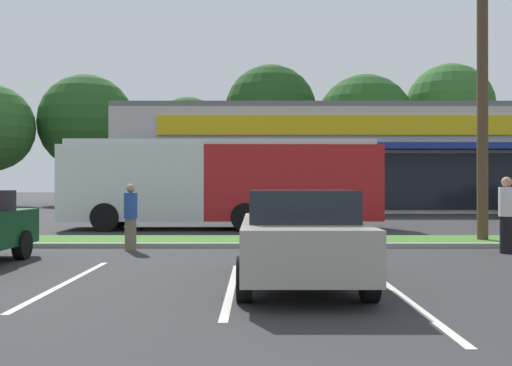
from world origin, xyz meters
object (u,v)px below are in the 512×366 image
car_3 (302,236)px  pedestrian_far (133,217)px  city_bus (224,181)px  pedestrian_mid (510,215)px  utility_pole (481,25)px

car_3 → pedestrian_far: (-3.82, 4.88, 0.04)m
city_bus → pedestrian_far: 7.31m
pedestrian_mid → car_3: bearing=-103.5°
pedestrian_mid → pedestrian_far: (-9.08, 0.57, -0.08)m
car_3 → pedestrian_far: size_ratio=2.68×
utility_pole → car_3: (-5.44, -6.54, -5.25)m
utility_pole → pedestrian_far: (-9.27, -1.65, -5.21)m
utility_pole → pedestrian_far: bearing=-169.9°
city_bus → car_3: bearing=98.8°
pedestrian_mid → utility_pole: bearing=122.3°
car_3 → pedestrian_mid: bearing=-50.6°
utility_pole → car_3: utility_pole is taller
car_3 → pedestrian_far: pedestrian_far is taller
utility_pole → pedestrian_mid: utility_pole is taller
city_bus → car_3: 12.10m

